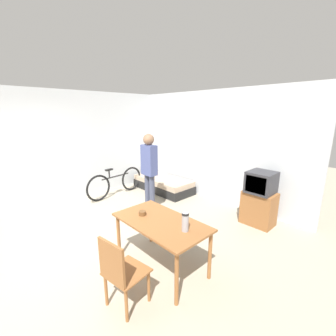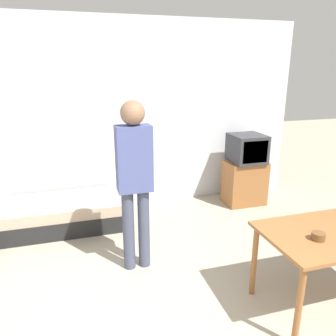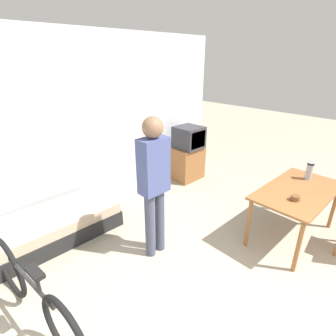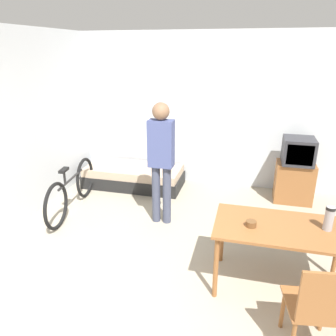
% 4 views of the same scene
% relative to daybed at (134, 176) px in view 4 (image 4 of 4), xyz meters
% --- Properties ---
extents(ground_plane, '(20.00, 20.00, 0.00)m').
position_rel_daybed_xyz_m(ground_plane, '(1.05, -3.25, -0.18)').
color(ground_plane, '#9E937F').
extents(wall_back, '(5.30, 0.06, 2.70)m').
position_rel_daybed_xyz_m(wall_back, '(1.05, 0.51, 1.17)').
color(wall_back, silver).
rests_on(wall_back, ground_plane).
extents(wall_left, '(0.06, 4.73, 2.70)m').
position_rel_daybed_xyz_m(wall_left, '(-1.13, -1.38, 1.17)').
color(wall_left, silver).
rests_on(wall_left, ground_plane).
extents(daybed, '(1.78, 0.81, 0.36)m').
position_rel_daybed_xyz_m(daybed, '(0.00, 0.00, 0.00)').
color(daybed, black).
rests_on(daybed, ground_plane).
extents(tv, '(0.60, 0.49, 1.08)m').
position_rel_daybed_xyz_m(tv, '(2.78, 0.03, 0.36)').
color(tv, brown).
rests_on(tv, ground_plane).
extents(dining_table, '(1.36, 0.75, 0.73)m').
position_rel_daybed_xyz_m(dining_table, '(2.42, -2.23, 0.46)').
color(dining_table, brown).
rests_on(dining_table, ground_plane).
extents(wooden_chair, '(0.48, 0.48, 0.89)m').
position_rel_daybed_xyz_m(wooden_chair, '(2.64, -3.03, 0.32)').
color(wooden_chair, brown).
rests_on(wooden_chair, ground_plane).
extents(bicycle, '(0.25, 1.75, 0.76)m').
position_rel_daybed_xyz_m(bicycle, '(-0.58, -1.18, 0.17)').
color(bicycle, black).
rests_on(bicycle, ground_plane).
extents(person_standing, '(0.34, 0.23, 1.74)m').
position_rel_daybed_xyz_m(person_standing, '(0.86, -1.17, 0.85)').
color(person_standing, '#3D4256').
rests_on(person_standing, ground_plane).
extents(thermos_flask, '(0.09, 0.09, 0.25)m').
position_rel_daybed_xyz_m(thermos_flask, '(2.83, -2.18, 0.68)').
color(thermos_flask, '#99999E').
rests_on(thermos_flask, dining_table).
extents(mate_bowl, '(0.11, 0.11, 0.06)m').
position_rel_daybed_xyz_m(mate_bowl, '(2.10, -2.30, 0.58)').
color(mate_bowl, brown).
rests_on(mate_bowl, dining_table).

